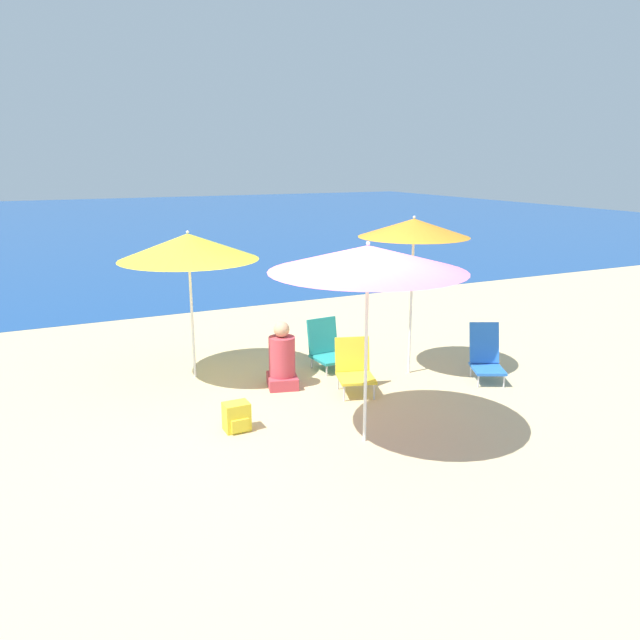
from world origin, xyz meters
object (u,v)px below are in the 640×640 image
object	(u,v)px
beach_umbrella_orange	(414,228)
beach_umbrella_yellow	(188,247)
backpack_yellow	(237,417)
beach_chair_teal	(327,347)
beach_chair_blue	(486,355)
beach_umbrella_pink	(368,259)
beach_chair_yellow	(354,367)
person_seated_near	(282,361)

from	to	relation	value
beach_umbrella_orange	beach_umbrella_yellow	bearing A→B (deg)	157.87
beach_umbrella_yellow	backpack_yellow	world-z (taller)	beach_umbrella_yellow
beach_umbrella_orange	backpack_yellow	xyz separation A→B (m)	(-2.88, -0.81, -1.93)
beach_chair_teal	beach_chair_blue	xyz separation A→B (m)	(1.78, -1.42, 0.03)
beach_umbrella_orange	beach_chair_blue	bearing A→B (deg)	-39.85
beach_umbrella_pink	beach_chair_blue	size ratio (longest dim) A/B	2.83
beach_umbrella_orange	beach_umbrella_pink	bearing A→B (deg)	-135.36
beach_chair_blue	backpack_yellow	distance (m)	3.70
beach_chair_yellow	beach_chair_blue	xyz separation A→B (m)	(1.90, -0.37, 0.00)
backpack_yellow	beach_chair_yellow	bearing A→B (deg)	15.55
beach_chair_yellow	beach_umbrella_yellow	bearing A→B (deg)	157.32
beach_chair_blue	backpack_yellow	bearing A→B (deg)	-152.06
beach_chair_yellow	person_seated_near	size ratio (longest dim) A/B	0.77
beach_umbrella_yellow	beach_umbrella_pink	size ratio (longest dim) A/B	0.95
beach_umbrella_yellow	beach_umbrella_orange	size ratio (longest dim) A/B	0.92
person_seated_near	beach_umbrella_yellow	bearing A→B (deg)	152.94
beach_umbrella_pink	beach_chair_yellow	size ratio (longest dim) A/B	3.10
beach_umbrella_yellow	beach_umbrella_pink	world-z (taller)	beach_umbrella_pink
beach_chair_yellow	beach_chair_blue	size ratio (longest dim) A/B	0.91
beach_chair_yellow	beach_chair_teal	distance (m)	1.06
beach_umbrella_yellow	beach_umbrella_orange	bearing A→B (deg)	-22.13
backpack_yellow	person_seated_near	bearing A→B (deg)	47.01
beach_chair_blue	person_seated_near	size ratio (longest dim) A/B	0.85
beach_umbrella_yellow	beach_chair_blue	size ratio (longest dim) A/B	2.68
beach_umbrella_orange	person_seated_near	xyz separation A→B (m)	(-1.87, 0.27, -1.72)
beach_chair_teal	backpack_yellow	world-z (taller)	beach_chair_teal
beach_umbrella_yellow	person_seated_near	size ratio (longest dim) A/B	2.27
beach_chair_teal	person_seated_near	distance (m)	1.02
beach_umbrella_pink	beach_chair_teal	bearing A→B (deg)	72.91
beach_umbrella_orange	backpack_yellow	size ratio (longest dim) A/B	6.84
beach_chair_blue	beach_umbrella_orange	bearing A→B (deg)	166.12
beach_chair_yellow	beach_chair_blue	world-z (taller)	beach_chair_blue
beach_chair_yellow	person_seated_near	xyz separation A→B (m)	(-0.79, 0.58, 0.03)
person_seated_near	beach_umbrella_orange	bearing A→B (deg)	6.85
beach_umbrella_pink	beach_chair_teal	world-z (taller)	beach_umbrella_pink
backpack_yellow	beach_chair_teal	bearing A→B (deg)	38.98
beach_chair_teal	backpack_yellow	bearing A→B (deg)	-144.93
beach_umbrella_pink	beach_chair_teal	distance (m)	3.06
beach_chair_yellow	beach_umbrella_orange	bearing A→B (deg)	33.10
beach_umbrella_orange	backpack_yellow	world-z (taller)	beach_umbrella_orange
beach_chair_blue	beach_chair_teal	bearing A→B (deg)	167.26
beach_umbrella_yellow	beach_chair_teal	size ratio (longest dim) A/B	2.89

